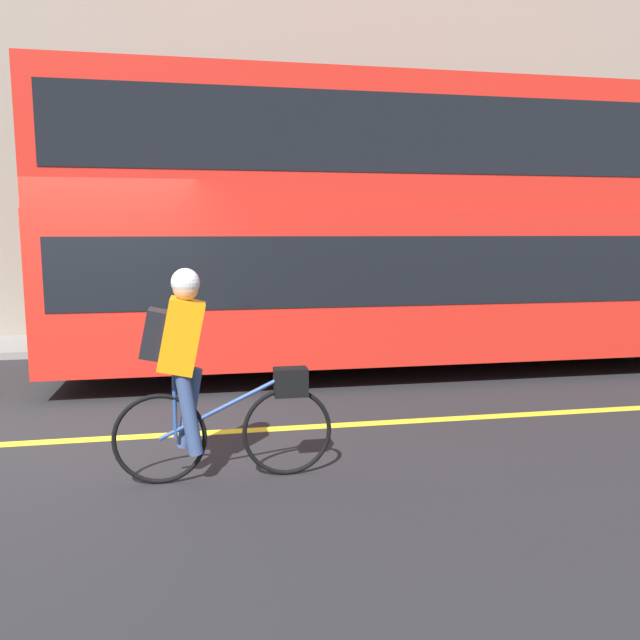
{
  "coord_description": "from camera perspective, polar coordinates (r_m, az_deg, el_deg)",
  "views": [
    {
      "loc": [
        1.31,
        -6.05,
        1.92
      ],
      "look_at": [
        2.5,
        0.33,
        1.0
      ],
      "focal_mm": 35.0,
      "sensor_mm": 36.0,
      "label": 1
    }
  ],
  "objects": [
    {
      "name": "ground_plane",
      "position": [
        6.48,
        -22.05,
        -9.77
      ],
      "size": [
        80.0,
        80.0,
        0.0
      ],
      "primitive_type": "plane",
      "color": "#232326"
    },
    {
      "name": "road_center_line",
      "position": [
        6.32,
        -22.35,
        -10.19
      ],
      "size": [
        50.0,
        0.14,
        0.01
      ],
      "primitive_type": "cube",
      "color": "yellow",
      "rests_on": "ground_plane"
    },
    {
      "name": "sidewalk_curb",
      "position": [
        11.03,
        -17.23,
        -2.03
      ],
      "size": [
        60.0,
        1.69,
        0.11
      ],
      "color": "gray",
      "rests_on": "ground_plane"
    },
    {
      "name": "building_facade",
      "position": [
        12.19,
        -17.64,
        21.03
      ],
      "size": [
        60.0,
        0.3,
        9.46
      ],
      "color": "gray",
      "rests_on": "ground_plane"
    },
    {
      "name": "bus",
      "position": [
        8.98,
        10.18,
        9.07
      ],
      "size": [
        10.15,
        2.5,
        3.79
      ],
      "color": "black",
      "rests_on": "ground_plane"
    },
    {
      "name": "cyclist_on_bike",
      "position": [
        4.83,
        -10.93,
        -4.42
      ],
      "size": [
        1.69,
        0.32,
        1.65
      ],
      "color": "black",
      "rests_on": "ground_plane"
    },
    {
      "name": "trash_bin",
      "position": [
        11.07,
        -23.4,
        0.71
      ],
      "size": [
        0.58,
        0.58,
        1.04
      ],
      "color": "#262628",
      "rests_on": "sidewalk_curb"
    }
  ]
}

